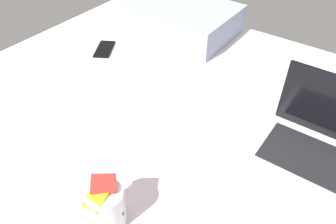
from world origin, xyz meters
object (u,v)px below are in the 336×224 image
(cell_phone, at_px, (105,49))
(pillow, at_px, (179,18))
(laptop, at_px, (321,144))
(snack_cup, at_px, (106,206))

(cell_phone, height_order, pillow, pillow)
(laptop, xyz_separation_m, pillow, (-0.79, 0.42, 0.02))
(cell_phone, relative_size, pillow, 0.27)
(snack_cup, bearing_deg, pillow, 114.80)
(snack_cup, height_order, pillow, snack_cup)
(snack_cup, relative_size, cell_phone, 1.00)
(laptop, height_order, pillow, laptop)
(pillow, bearing_deg, cell_phone, -114.94)
(pillow, bearing_deg, laptop, -28.05)
(laptop, height_order, cell_phone, laptop)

